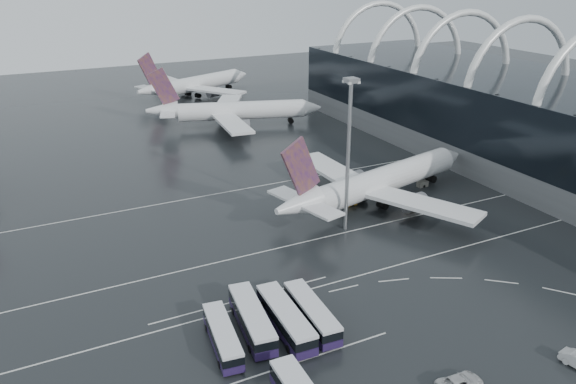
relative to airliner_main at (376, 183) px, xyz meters
name	(u,v)px	position (x,y,z in m)	size (l,w,h in m)	color
ground	(378,263)	(-13.60, -20.54, -4.56)	(420.00, 420.00, 0.00)	black
terminal	(551,125)	(47.96, -0.70, 6.32)	(42.00, 160.00, 34.90)	slate
lane_marking_near	(385,268)	(-13.60, -22.54, -4.55)	(120.00, 0.25, 0.01)	silver
lane_marking_mid	(340,234)	(-13.60, -8.54, -4.55)	(120.00, 0.25, 0.01)	silver
lane_marking_far	(275,183)	(-13.60, 19.46, -4.55)	(120.00, 0.25, 0.01)	silver
bus_bay_line_south	(292,364)	(-37.60, -36.54, -4.55)	(28.00, 0.25, 0.01)	silver
bus_bay_line_north	(243,299)	(-37.60, -20.54, -4.55)	(28.00, 0.25, 0.01)	silver
airliner_main	(376,183)	(0.00, 0.00, 0.00)	(53.30, 46.03, 18.20)	white
airliner_gate_b	(232,111)	(-4.73, 67.71, -0.02)	(51.19, 45.43, 18.13)	white
airliner_gate_c	(194,84)	(-2.62, 111.02, -0.02)	(48.75, 44.51, 18.12)	white
bus_row_near_a	(223,336)	(-44.04, -29.54, -2.92)	(4.22, 12.32, 2.97)	#1F123A
bus_row_near_b	(252,319)	(-39.32, -28.02, -2.70)	(4.83, 13.97, 3.37)	#1F123A
bus_row_near_c	(286,318)	(-35.29, -30.01, -2.68)	(3.89, 14.01, 3.41)	#1F123A
bus_row_near_d	(312,313)	(-31.46, -30.28, -2.80)	(3.85, 13.18, 3.20)	#1F123A
van_curve_a	(460,383)	(-22.14, -48.95, -3.76)	(2.64, 5.73, 1.59)	silver
floodlight_mast	(349,138)	(-11.66, -7.12, 13.01)	(2.14, 2.14, 27.93)	gray
gse_cart_belly_a	(410,206)	(4.76, -5.27, -4.04)	(1.89, 1.12, 1.03)	#BC8619
gse_cart_belly_b	(394,174)	(12.76, 10.97, -3.93)	(2.28, 1.35, 1.24)	slate
gse_cart_belly_c	(351,202)	(-4.74, 1.66, -3.98)	(2.11, 1.25, 1.15)	#BC8619
gse_cart_belly_d	(422,184)	(14.75, 3.22, -3.93)	(2.28, 1.35, 1.25)	slate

